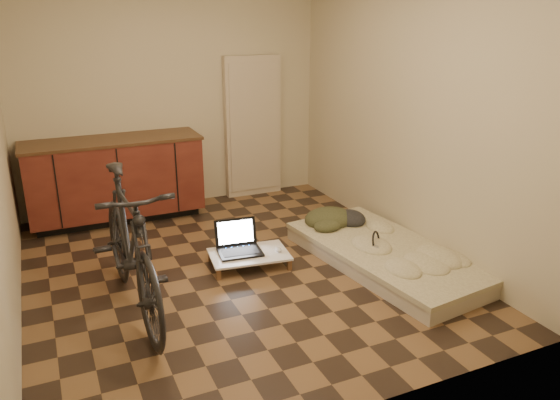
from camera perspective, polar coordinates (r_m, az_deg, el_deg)
name	(u,v)px	position (r m, az deg, el deg)	size (l,w,h in m)	color
room_shell	(231,126)	(4.51, -5.13, 7.72)	(3.50, 4.00, 2.60)	brown
cabinets	(115,179)	(6.17, -16.82, 2.12)	(1.84, 0.62, 0.91)	black
appliance_panel	(253,127)	(6.71, -2.87, 7.62)	(0.70, 0.10, 1.70)	beige
bicycle	(130,238)	(4.18, -15.43, -3.88)	(0.55, 1.86, 1.20)	black
futon	(387,255)	(5.08, 11.13, -5.70)	(1.18, 2.06, 0.17)	#B9AD94
clothing_pile	(335,212)	(5.50, 5.77, -1.29)	(0.53, 0.45, 0.21)	#343820
headphones	(376,241)	(4.98, 10.01, -4.21)	(0.21, 0.20, 0.14)	black
lap_desk	(249,255)	(4.96, -3.25, -5.74)	(0.75, 0.54, 0.12)	brown
laptop	(239,246)	(4.99, -4.35, -4.77)	(0.42, 0.39, 0.27)	black
mouse	(278,249)	(4.99, -0.20, -5.19)	(0.06, 0.10, 0.03)	silver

